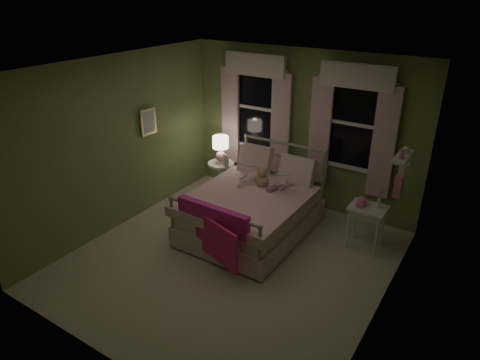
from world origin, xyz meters
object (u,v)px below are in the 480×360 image
Objects in this scene: child_left at (252,159)px; table_lamp at (221,146)px; child_right at (283,173)px; teddy_bear at (262,178)px; nightstand_left at (221,175)px; nightstand_right at (368,213)px; bed at (252,210)px.

table_lamp is (-0.80, 0.29, -0.03)m from child_left.
child_right reaches higher than teddy_bear.
nightstand_left is at bearing 157.39° from teddy_bear.
teddy_bear is 1.22m from nightstand_left.
child_right reaches higher than nightstand_left.
child_left reaches higher than table_lamp.
child_right is 1.00× the size of nightstand_right.
nightstand_right is (1.30, 0.09, -0.34)m from child_right.
child_right is (0.29, 0.43, 0.51)m from bed.
teddy_bear is at bearing -22.61° from nightstand_left.
child_left is at bearing 150.50° from teddy_bear.
child_left is at bearing -177.35° from nightstand_right.
child_left is (-0.27, 0.43, 0.61)m from bed.
child_right is 0.34m from teddy_bear.
bed is 2.45× the size of child_left.
child_left reaches higher than nightstand_right.
nightstand_left is at bearing 9.21° from child_right.
child_left is 1.30× the size of nightstand_right.
table_lamp is at bearing 90.00° from nightstand_left.
nightstand_right is (1.86, 0.09, -0.43)m from child_left.
child_left is 1.30× the size of child_right.
bed is 3.18× the size of child_right.
child_left is 1.91m from nightstand_right.
child_right reaches higher than table_lamp.
teddy_bear reaches higher than nightstand_right.
child_right is 1.42× the size of table_lamp.
child_left reaches higher than child_right.
bed is at bearing -34.00° from table_lamp.
child_right is at bearing -12.07° from table_lamp.
nightstand_right is at bearing -179.82° from child_left.
nightstand_left is at bearing -90.00° from table_lamp.
table_lamp is (0.00, 0.00, 0.54)m from nightstand_left.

